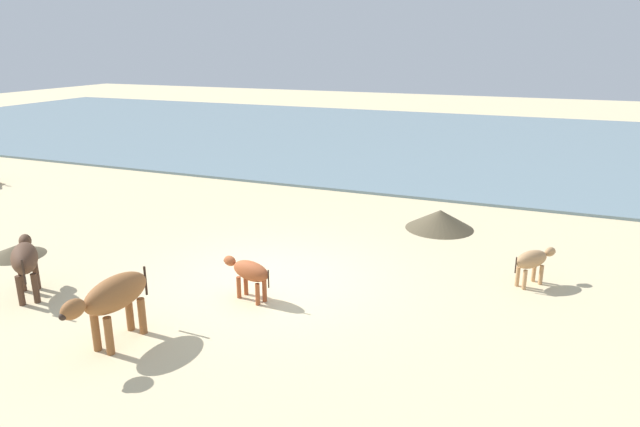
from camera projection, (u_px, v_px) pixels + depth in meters
name	position (u px, v px, depth m)	size (l,w,h in m)	color
ground	(273.00, 278.00, 10.65)	(80.00, 80.00, 0.00)	beige
sea_water	(437.00, 140.00, 25.31)	(60.00, 20.00, 0.08)	slate
cow_adult_dark	(25.00, 259.00, 9.73)	(1.25, 1.20, 0.96)	#4C3323
calf_near_rust	(249.00, 272.00, 9.65)	(1.07, 0.52, 0.71)	#9E4C28
calf_far_tan	(532.00, 260.00, 10.22)	(0.79, 0.91, 0.67)	tan
cow_second_adult_brown	(113.00, 297.00, 8.14)	(0.53, 1.62, 1.04)	brown
debris_pile_0	(16.00, 251.00, 11.74)	(1.14, 1.14, 0.23)	brown
debris_pile_1	(440.00, 219.00, 13.42)	(1.62, 1.62, 0.46)	brown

